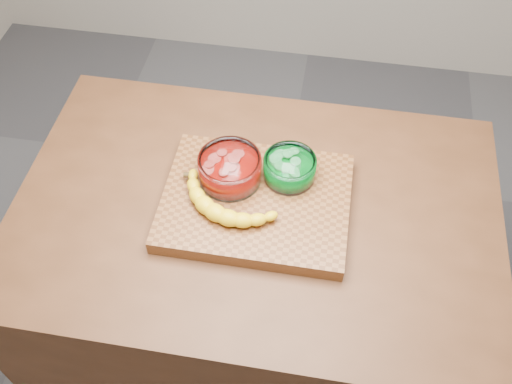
# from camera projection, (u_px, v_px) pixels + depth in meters

# --- Properties ---
(ground) EXTENTS (3.50, 3.50, 0.00)m
(ground) POSITION_uv_depth(u_px,v_px,m) (256.00, 351.00, 2.11)
(ground) COLOR #535357
(ground) RESTS_ON ground
(counter) EXTENTS (1.20, 0.80, 0.90)m
(counter) POSITION_uv_depth(u_px,v_px,m) (256.00, 294.00, 1.76)
(counter) COLOR #4F2C17
(counter) RESTS_ON ground
(cutting_board) EXTENTS (0.45, 0.35, 0.04)m
(cutting_board) POSITION_uv_depth(u_px,v_px,m) (256.00, 202.00, 1.39)
(cutting_board) COLOR brown
(cutting_board) RESTS_ON counter
(bowl_red) EXTENTS (0.15, 0.15, 0.07)m
(bowl_red) POSITION_uv_depth(u_px,v_px,m) (230.00, 169.00, 1.38)
(bowl_red) COLOR white
(bowl_red) RESTS_ON cutting_board
(bowl_green) EXTENTS (0.13, 0.13, 0.06)m
(bowl_green) POSITION_uv_depth(u_px,v_px,m) (290.00, 168.00, 1.39)
(bowl_green) COLOR white
(bowl_green) RESTS_ON cutting_board
(banana) EXTENTS (0.27, 0.18, 0.04)m
(banana) POSITION_uv_depth(u_px,v_px,m) (230.00, 199.00, 1.34)
(banana) COLOR yellow
(banana) RESTS_ON cutting_board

